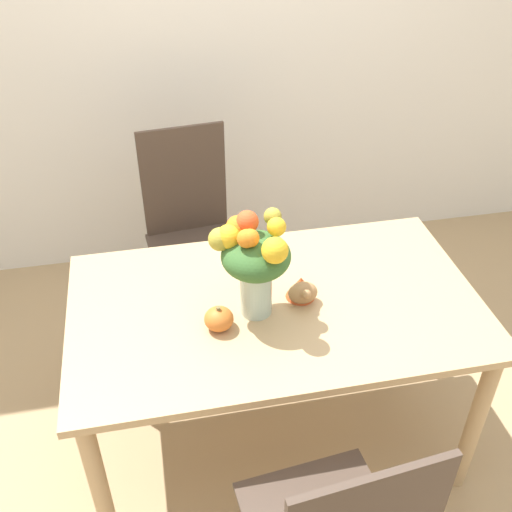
# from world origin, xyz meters

# --- Properties ---
(ground_plane) EXTENTS (12.00, 12.00, 0.00)m
(ground_plane) POSITION_xyz_m (0.00, 0.00, 0.00)
(ground_plane) COLOR tan
(wall_back) EXTENTS (8.00, 0.06, 2.70)m
(wall_back) POSITION_xyz_m (0.00, 1.45, 1.35)
(wall_back) COLOR white
(wall_back) RESTS_ON ground_plane
(dining_table) EXTENTS (1.44, 0.84, 0.73)m
(dining_table) POSITION_xyz_m (0.00, 0.00, 0.64)
(dining_table) COLOR tan
(dining_table) RESTS_ON ground_plane
(flower_vase) EXTENTS (0.26, 0.26, 0.38)m
(flower_vase) POSITION_xyz_m (-0.08, -0.03, 0.95)
(flower_vase) COLOR #B2CCBC
(flower_vase) RESTS_ON dining_table
(pumpkin) EXTENTS (0.10, 0.10, 0.09)m
(pumpkin) POSITION_xyz_m (-0.21, -0.09, 0.77)
(pumpkin) COLOR orange
(pumpkin) RESTS_ON dining_table
(turkey_figurine) EXTENTS (0.10, 0.14, 0.09)m
(turkey_figurine) POSITION_xyz_m (0.09, 0.00, 0.77)
(turkey_figurine) COLOR #A87A4C
(turkey_figurine) RESTS_ON dining_table
(dining_chair_near_window) EXTENTS (0.46, 0.46, 1.01)m
(dining_chair_near_window) POSITION_xyz_m (-0.22, 0.80, 0.52)
(dining_chair_near_window) COLOR #47382D
(dining_chair_near_window) RESTS_ON ground_plane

